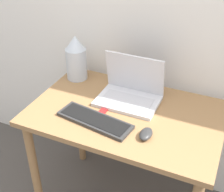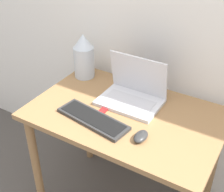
{
  "view_description": "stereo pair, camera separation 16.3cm",
  "coord_description": "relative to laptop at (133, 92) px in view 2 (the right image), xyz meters",
  "views": [
    {
      "loc": [
        0.49,
        -0.95,
        1.76
      ],
      "look_at": [
        -0.07,
        0.3,
        0.88
      ],
      "focal_mm": 50.0,
      "sensor_mm": 36.0,
      "label": 1
    },
    {
      "loc": [
        0.63,
        -0.87,
        1.76
      ],
      "look_at": [
        -0.07,
        0.3,
        0.88
      ],
      "focal_mm": 50.0,
      "sensor_mm": 36.0,
      "label": 2
    }
  ],
  "objects": [
    {
      "name": "mp3_player",
      "position": [
        -0.09,
        -0.17,
        -0.05
      ],
      "size": [
        0.04,
        0.06,
        0.01
      ],
      "color": "red",
      "rests_on": "desk"
    },
    {
      "name": "vase",
      "position": [
        -0.4,
        0.1,
        0.08
      ],
      "size": [
        0.13,
        0.13,
        0.28
      ],
      "color": "silver",
      "rests_on": "desk"
    },
    {
      "name": "keyboard",
      "position": [
        -0.09,
        -0.27,
        -0.05
      ],
      "size": [
        0.42,
        0.19,
        0.02
      ],
      "color": "#2D2D2D",
      "rests_on": "desk"
    },
    {
      "name": "wall_back",
      "position": [
        0.02,
        0.28,
        0.42
      ],
      "size": [
        6.0,
        0.05,
        2.5
      ],
      "color": "white",
      "rests_on": "ground_plane"
    },
    {
      "name": "laptop",
      "position": [
        0.0,
        0.0,
        0.0
      ],
      "size": [
        0.34,
        0.25,
        0.26
      ],
      "color": "silver",
      "rests_on": "desk"
    },
    {
      "name": "mouse",
      "position": [
        0.19,
        -0.27,
        -0.04
      ],
      "size": [
        0.06,
        0.1,
        0.03
      ],
      "color": "#2D2D2D",
      "rests_on": "desk"
    },
    {
      "name": "desk",
      "position": [
        0.02,
        -0.12,
        -0.17
      ],
      "size": [
        1.03,
        0.67,
        0.78
      ],
      "color": "olive",
      "rests_on": "ground_plane"
    }
  ]
}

